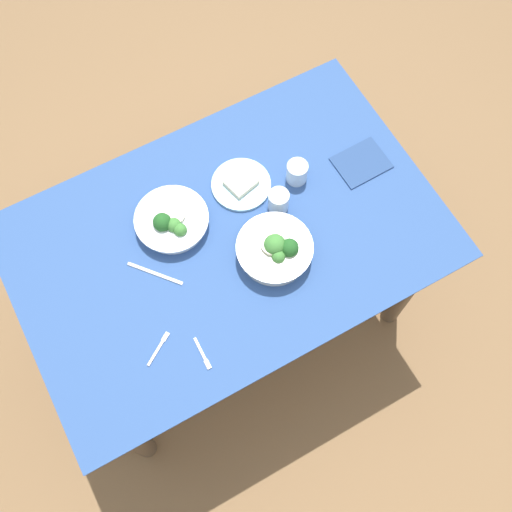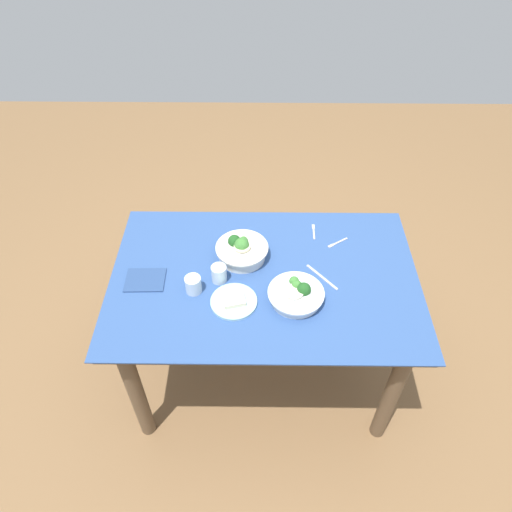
{
  "view_description": "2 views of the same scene",
  "coord_description": "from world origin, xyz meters",
  "views": [
    {
      "loc": [
        -0.29,
        -0.71,
        2.46
      ],
      "look_at": [
        0.04,
        -0.1,
        0.77
      ],
      "focal_mm": 42.66,
      "sensor_mm": 36.0,
      "label": 1
    },
    {
      "loc": [
        0.02,
        1.36,
        2.25
      ],
      "look_at": [
        0.04,
        -0.1,
        0.77
      ],
      "focal_mm": 33.21,
      "sensor_mm": 36.0,
      "label": 2
    }
  ],
  "objects": [
    {
      "name": "water_glass_center",
      "position": [
        0.29,
        0.08,
        0.79
      ],
      "size": [
        0.07,
        0.07,
        0.08
      ],
      "primitive_type": "cylinder",
      "color": "silver",
      "rests_on": "dining_table"
    },
    {
      "name": "bread_side_plate",
      "position": [
        0.12,
        0.14,
        0.76
      ],
      "size": [
        0.19,
        0.19,
        0.03
      ],
      "color": "#99C6D1",
      "rests_on": "dining_table"
    },
    {
      "name": "broccoli_bowl_far",
      "position": [
        -0.13,
        0.12,
        0.78
      ],
      "size": [
        0.23,
        0.23,
        0.09
      ],
      "color": "white",
      "rests_on": "dining_table"
    },
    {
      "name": "table_knife_left",
      "position": [
        -0.25,
        -0.0,
        0.75
      ],
      "size": [
        0.12,
        0.15,
        0.0
      ],
      "primitive_type": "cube",
      "rotation": [
        0.0,
        0.0,
        2.27
      ],
      "color": "#B7B7BC",
      "rests_on": "dining_table"
    },
    {
      "name": "broccoli_bowl_near",
      "position": [
        0.1,
        -0.12,
        0.79
      ],
      "size": [
        0.23,
        0.23,
        0.11
      ],
      "color": "silver",
      "rests_on": "dining_table"
    },
    {
      "name": "fork_by_far_bowl",
      "position": [
        -0.33,
        -0.21,
        0.75
      ],
      "size": [
        0.1,
        0.07,
        0.0
      ],
      "rotation": [
        0.0,
        0.0,
        0.58
      ],
      "color": "#B7B7BC",
      "rests_on": "dining_table"
    },
    {
      "name": "fork_by_near_bowl",
      "position": [
        -0.23,
        -0.29,
        0.75
      ],
      "size": [
        0.01,
        0.1,
        0.0
      ],
      "rotation": [
        0.0,
        0.0,
        4.69
      ],
      "color": "#B7B7BC",
      "rests_on": "dining_table"
    },
    {
      "name": "dining_table",
      "position": [
        0.0,
        0.0,
        0.62
      ],
      "size": [
        1.32,
        0.86,
        0.75
      ],
      "color": "#2D4C84",
      "rests_on": "ground_plane"
    },
    {
      "name": "water_glass_side",
      "position": [
        0.19,
        0.02,
        0.79
      ],
      "size": [
        0.07,
        0.07,
        0.08
      ],
      "primitive_type": "cylinder",
      "color": "silver",
      "rests_on": "dining_table"
    },
    {
      "name": "napkin_folded_upper",
      "position": [
        0.51,
        0.03,
        0.75
      ],
      "size": [
        0.17,
        0.14,
        0.01
      ],
      "primitive_type": "cube",
      "rotation": [
        0.0,
        0.0,
        0.02
      ],
      "color": "navy",
      "rests_on": "dining_table"
    },
    {
      "name": "ground_plane",
      "position": [
        0.0,
        0.0,
        0.0
      ],
      "size": [
        6.0,
        6.0,
        0.0
      ],
      "primitive_type": "plane",
      "color": "brown"
    }
  ]
}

